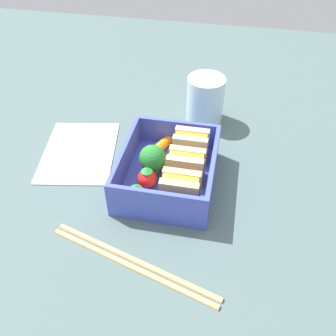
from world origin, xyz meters
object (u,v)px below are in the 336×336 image
Objects in this scene: carrot_stick_left at (162,145)px; carrot_stick_far_left at (156,159)px; broccoli_floret at (152,159)px; sandwich_left at (191,146)px; strawberry_left at (147,178)px; drinking_glass at (205,100)px; chopstick_pair at (133,262)px; folded_napkin at (79,151)px; sandwich_center at (180,190)px; strawberry_far_left at (137,195)px; sandwich_center_left at (186,166)px.

carrot_stick_far_left is (3.16, -0.15, -0.12)cm from carrot_stick_left.
sandwich_left is at bearing 135.53° from broccoli_floret.
strawberry_left is 0.41× the size of drinking_glass.
carrot_stick_far_left is at bearing -2.64° from carrot_stick_left.
strawberry_left is (7.02, -4.87, -0.78)cm from sandwich_left.
drinking_glass is at bearing 164.05° from strawberry_left.
sandwich_left is 0.94× the size of carrot_stick_far_left.
sandwich_left is at bearing 113.78° from carrot_stick_far_left.
broccoli_floret reaches higher than chopstick_pair.
folded_napkin is (1.77, -12.87, -1.75)cm from carrot_stick_left.
sandwich_center is at bearing -1.59° from drinking_glass.
sandwich_center is 10.81cm from chopstick_pair.
sandwich_left is at bearing -2.79° from drinking_glass.
strawberry_far_left is (11.43, -0.90, 0.68)cm from carrot_stick_left.
sandwich_center_left and sandwich_center have the same top height.
broccoli_floret is 1.50× the size of strawberry_far_left.
chopstick_pair is (11.72, 1.02, -2.30)cm from strawberry_left.
sandwich_left reaches higher than carrot_stick_far_left.
folded_napkin is (12.79, -18.03, -3.74)cm from drinking_glass.
carrot_stick_left is at bearing 177.36° from carrot_stick_far_left.
carrot_stick_far_left is (-2.48, -4.72, -1.61)cm from sandwich_center_left.
carrot_stick_far_left is 3.49cm from broccoli_floret.
folded_napkin is at bearing -143.03° from chopstick_pair.
drinking_glass is (-19.12, 5.46, 1.28)cm from strawberry_left.
carrot_stick_far_left is 12.90cm from folded_napkin.
sandwich_center is 21.24cm from drinking_glass.
sandwich_center_left is at bearing 116.76° from strawberry_left.
broccoli_floret is 2.68cm from strawberry_left.
sandwich_center_left is 5.57cm from carrot_stick_far_left.
strawberry_left reaches higher than folded_napkin.
broccoli_floret is (-4.37, -4.67, 0.63)cm from sandwich_center.
sandwich_left and sandwich_center have the same top height.
sandwich_left is at bearing 92.27° from folded_napkin.
strawberry_far_left reaches higher than chopstick_pair.
strawberry_left is 3.38cm from strawberry_far_left.
strawberry_far_left is at bearing -77.46° from sandwich_center.
drinking_glass is 0.53× the size of folded_napkin.
strawberry_far_left reaches higher than carrot_stick_left.
sandwich_left is 12.12cm from drinking_glass.
folded_napkin is (-18.05, -13.59, -0.15)cm from chopstick_pair.
sandwich_left is 1.55× the size of strawberry_far_left.
sandwich_left is at bearing 180.00° from sandwich_center_left.
sandwich_center is (9.13, 0.00, 0.00)cm from sandwich_left.
drinking_glass is at bearing 177.21° from sandwich_left.
strawberry_left is 1.02× the size of strawberry_far_left.
sandwich_center is 6.43cm from broccoli_floret.
folded_napkin is at bearing -107.64° from broccoli_floret.
sandwich_center_left is at bearing 39.00° from carrot_stick_left.
chopstick_pair is 2.73× the size of drinking_glass.
sandwich_center_left is at bearing 180.00° from sandwich_center.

